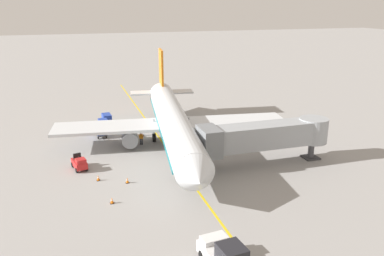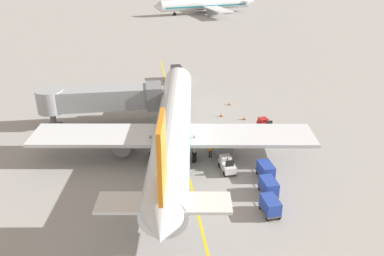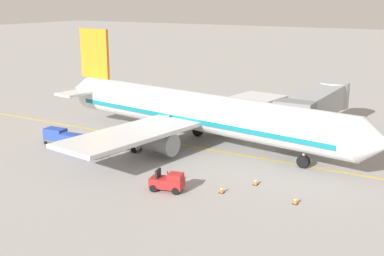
{
  "view_description": "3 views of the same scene",
  "coord_description": "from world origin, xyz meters",
  "px_view_note": "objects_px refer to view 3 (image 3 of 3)",
  "views": [
    {
      "loc": [
        11.12,
        48.5,
        17.63
      ],
      "look_at": [
        -2.19,
        6.35,
        3.61
      ],
      "focal_mm": 37.06,
      "sensor_mm": 36.0,
      "label": 1
    },
    {
      "loc": [
        -4.31,
        -36.92,
        21.28
      ],
      "look_at": [
        0.89,
        1.08,
        3.32
      ],
      "focal_mm": 37.14,
      "sensor_mm": 36.0,
      "label": 2
    },
    {
      "loc": [
        40.06,
        25.7,
        14.01
      ],
      "look_at": [
        1.84,
        2.88,
        2.42
      ],
      "focal_mm": 47.02,
      "sensor_mm": 36.0,
      "label": 3
    }
  ],
  "objects_px": {
    "jet_bridge": "(317,105)",
    "baggage_cart_third_in_train": "(55,135)",
    "baggage_tug_lead": "(168,182)",
    "ground_crew_wing_walker": "(164,142)",
    "safety_cone_nose_right": "(222,189)",
    "parked_airliner": "(197,112)",
    "baggage_tug_trailing": "(130,143)",
    "baggage_cart_second_in_train": "(71,141)",
    "safety_cone_nose_left": "(256,181)",
    "baggage_cart_front": "(90,147)",
    "safety_cone_wing_tip": "(295,200)"
  },
  "relations": [
    {
      "from": "baggage_tug_trailing",
      "to": "baggage_cart_third_in_train",
      "type": "bearing_deg",
      "value": -74.47
    },
    {
      "from": "baggage_tug_trailing",
      "to": "safety_cone_nose_right",
      "type": "relative_size",
      "value": 4.39
    },
    {
      "from": "jet_bridge",
      "to": "ground_crew_wing_walker",
      "type": "xyz_separation_m",
      "value": [
        12.17,
        -10.62,
        -2.5
      ]
    },
    {
      "from": "baggage_tug_lead",
      "to": "safety_cone_nose_right",
      "type": "distance_m",
      "value": 4.04
    },
    {
      "from": "baggage_cart_second_in_train",
      "to": "safety_cone_nose_left",
      "type": "bearing_deg",
      "value": 91.78
    },
    {
      "from": "baggage_cart_third_in_train",
      "to": "jet_bridge",
      "type": "bearing_deg",
      "value": 126.13
    },
    {
      "from": "baggage_cart_front",
      "to": "jet_bridge",
      "type": "bearing_deg",
      "value": 137.45
    },
    {
      "from": "jet_bridge",
      "to": "safety_cone_wing_tip",
      "type": "bearing_deg",
      "value": 13.31
    },
    {
      "from": "baggage_tug_trailing",
      "to": "baggage_cart_front",
      "type": "bearing_deg",
      "value": -27.79
    },
    {
      "from": "parked_airliner",
      "to": "baggage_cart_third_in_train",
      "type": "distance_m",
      "value": 14.1
    },
    {
      "from": "baggage_cart_second_in_train",
      "to": "baggage_cart_third_in_train",
      "type": "xyz_separation_m",
      "value": [
        -0.77,
        -2.87,
        0.0
      ]
    },
    {
      "from": "baggage_cart_front",
      "to": "ground_crew_wing_walker",
      "type": "height_order",
      "value": "ground_crew_wing_walker"
    },
    {
      "from": "parked_airliner",
      "to": "safety_cone_nose_right",
      "type": "relative_size",
      "value": 63.24
    },
    {
      "from": "parked_airliner",
      "to": "baggage_cart_front",
      "type": "bearing_deg",
      "value": -35.87
    },
    {
      "from": "baggage_tug_trailing",
      "to": "ground_crew_wing_walker",
      "type": "relative_size",
      "value": 1.53
    },
    {
      "from": "baggage_tug_trailing",
      "to": "parked_airliner",
      "type": "bearing_deg",
      "value": 139.41
    },
    {
      "from": "baggage_tug_trailing",
      "to": "baggage_cart_front",
      "type": "relative_size",
      "value": 0.88
    },
    {
      "from": "baggage_cart_third_in_train",
      "to": "baggage_cart_front",
      "type": "bearing_deg",
      "value": 76.42
    },
    {
      "from": "ground_crew_wing_walker",
      "to": "safety_cone_nose_left",
      "type": "xyz_separation_m",
      "value": [
        3.49,
        10.9,
        -0.66
      ]
    },
    {
      "from": "baggage_tug_trailing",
      "to": "safety_cone_nose_right",
      "type": "bearing_deg",
      "value": 67.75
    },
    {
      "from": "parked_airliner",
      "to": "ground_crew_wing_walker",
      "type": "height_order",
      "value": "parked_airliner"
    },
    {
      "from": "baggage_cart_third_in_train",
      "to": "ground_crew_wing_walker",
      "type": "bearing_deg",
      "value": 107.34
    },
    {
      "from": "baggage_cart_third_in_train",
      "to": "safety_cone_nose_right",
      "type": "distance_m",
      "value": 20.22
    },
    {
      "from": "baggage_cart_front",
      "to": "parked_airliner",
      "type": "bearing_deg",
      "value": 144.13
    },
    {
      "from": "parked_airliner",
      "to": "baggage_tug_trailing",
      "type": "xyz_separation_m",
      "value": [
        5.09,
        -4.37,
        -2.47
      ]
    },
    {
      "from": "safety_cone_nose_right",
      "to": "baggage_cart_second_in_train",
      "type": "bearing_deg",
      "value": -97.38
    },
    {
      "from": "jet_bridge",
      "to": "ground_crew_wing_walker",
      "type": "distance_m",
      "value": 16.34
    },
    {
      "from": "baggage_cart_third_in_train",
      "to": "safety_cone_nose_left",
      "type": "relative_size",
      "value": 4.99
    },
    {
      "from": "jet_bridge",
      "to": "ground_crew_wing_walker",
      "type": "height_order",
      "value": "jet_bridge"
    },
    {
      "from": "baggage_cart_second_in_train",
      "to": "ground_crew_wing_walker",
      "type": "height_order",
      "value": "ground_crew_wing_walker"
    },
    {
      "from": "baggage_tug_lead",
      "to": "baggage_cart_front",
      "type": "relative_size",
      "value": 0.92
    },
    {
      "from": "baggage_tug_lead",
      "to": "baggage_cart_third_in_train",
      "type": "relative_size",
      "value": 0.92
    },
    {
      "from": "baggage_tug_trailing",
      "to": "ground_crew_wing_walker",
      "type": "bearing_deg",
      "value": 111.71
    },
    {
      "from": "baggage_cart_third_in_train",
      "to": "safety_cone_nose_left",
      "type": "xyz_separation_m",
      "value": [
        0.19,
        21.47,
        -0.66
      ]
    },
    {
      "from": "safety_cone_nose_left",
      "to": "safety_cone_wing_tip",
      "type": "height_order",
      "value": "same"
    },
    {
      "from": "baggage_tug_lead",
      "to": "ground_crew_wing_walker",
      "type": "xyz_separation_m",
      "value": [
        -7.98,
        -5.77,
        0.24
      ]
    },
    {
      "from": "jet_bridge",
      "to": "safety_cone_wing_tip",
      "type": "xyz_separation_m",
      "value": [
        17.67,
        4.18,
        -3.17
      ]
    },
    {
      "from": "safety_cone_wing_tip",
      "to": "baggage_tug_trailing",
      "type": "bearing_deg",
      "value": -103.56
    },
    {
      "from": "jet_bridge",
      "to": "baggage_tug_lead",
      "type": "relative_size",
      "value": 5.73
    },
    {
      "from": "parked_airliner",
      "to": "baggage_tug_lead",
      "type": "distance_m",
      "value": 12.91
    },
    {
      "from": "safety_cone_nose_right",
      "to": "baggage_tug_trailing",
      "type": "bearing_deg",
      "value": -112.25
    },
    {
      "from": "baggage_cart_second_in_train",
      "to": "safety_cone_nose_left",
      "type": "distance_m",
      "value": 18.62
    },
    {
      "from": "jet_bridge",
      "to": "safety_cone_nose_left",
      "type": "xyz_separation_m",
      "value": [
        15.66,
        0.28,
        -3.17
      ]
    },
    {
      "from": "baggage_cart_front",
      "to": "baggage_cart_third_in_train",
      "type": "relative_size",
      "value": 1.0
    },
    {
      "from": "baggage_tug_lead",
      "to": "parked_airliner",
      "type": "bearing_deg",
      "value": -159.56
    },
    {
      "from": "jet_bridge",
      "to": "baggage_cart_third_in_train",
      "type": "relative_size",
      "value": 5.28
    },
    {
      "from": "parked_airliner",
      "to": "baggage_tug_lead",
      "type": "height_order",
      "value": "parked_airliner"
    },
    {
      "from": "parked_airliner",
      "to": "baggage_tug_trailing",
      "type": "distance_m",
      "value": 7.15
    },
    {
      "from": "baggage_tug_lead",
      "to": "ground_crew_wing_walker",
      "type": "relative_size",
      "value": 1.6
    },
    {
      "from": "baggage_tug_lead",
      "to": "baggage_tug_trailing",
      "type": "bearing_deg",
      "value": -127.63
    }
  ]
}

